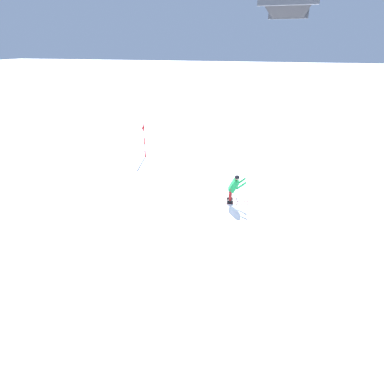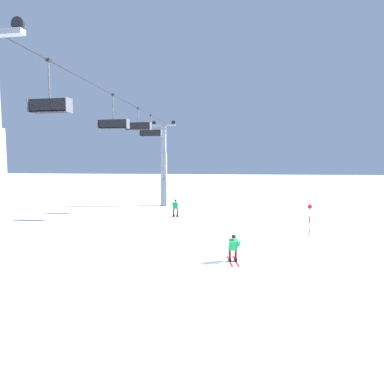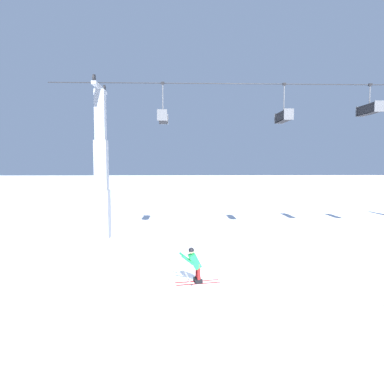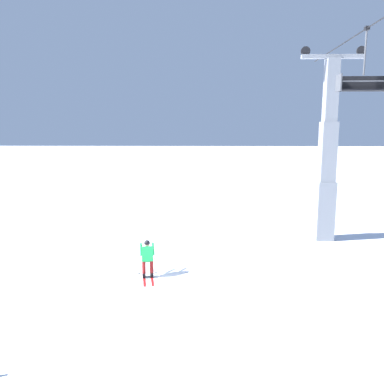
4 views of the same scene
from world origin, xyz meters
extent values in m
plane|color=white|center=(0.00, 0.00, 0.00)|extent=(260.00, 260.00, 0.00)
cube|color=red|center=(-0.76, -1.20, 0.01)|extent=(1.72, 0.41, 0.01)
cube|color=black|center=(-0.76, -1.20, 0.09)|extent=(0.30, 0.16, 0.16)
cylinder|color=maroon|center=(-0.76, -1.20, 0.48)|extent=(0.13, 0.13, 0.61)
cube|color=red|center=(-0.82, -0.91, 0.01)|extent=(1.72, 0.41, 0.01)
cube|color=black|center=(-0.82, -0.91, 0.09)|extent=(0.30, 0.16, 0.16)
cylinder|color=maroon|center=(-0.82, -0.91, 0.48)|extent=(0.13, 0.13, 0.61)
cube|color=green|center=(-0.92, -1.08, 0.86)|extent=(0.56, 0.50, 0.62)
sphere|color=tan|center=(-1.04, -1.10, 1.23)|extent=(0.20, 0.20, 0.20)
sphere|color=black|center=(-1.04, -1.10, 1.27)|extent=(0.22, 0.22, 0.22)
cylinder|color=green|center=(-1.19, -1.37, 0.96)|extent=(0.47, 0.17, 0.40)
cylinder|color=gray|center=(-1.21, -1.42, 0.41)|extent=(0.44, 0.22, 1.04)
cylinder|color=black|center=(-1.03, -1.43, 0.05)|extent=(0.07, 0.07, 0.01)
cylinder|color=green|center=(-1.28, -0.91, 0.96)|extent=(0.47, 0.17, 0.40)
cylinder|color=gray|center=(-1.31, -0.87, 0.41)|extent=(0.47, 0.05, 1.04)
cylinder|color=black|center=(-1.15, -0.80, 0.05)|extent=(0.07, 0.07, 0.01)
cube|color=gray|center=(-6.19, 7.15, 1.48)|extent=(0.89, 0.89, 2.96)
cube|color=gray|center=(-6.19, 7.15, 4.45)|extent=(0.74, 0.74, 2.96)
cube|color=gray|center=(-6.19, 7.15, 7.41)|extent=(0.60, 0.60, 2.96)
cube|color=gray|center=(-6.19, 7.15, 8.98)|extent=(0.28, 2.98, 0.18)
cylinder|color=black|center=(-6.19, 8.46, 9.23)|extent=(0.10, 0.44, 0.44)
cylinder|color=black|center=(-6.19, 5.84, 9.23)|extent=(0.10, 0.44, 0.44)
cube|color=black|center=(-2.48, 7.15, 9.29)|extent=(0.20, 0.16, 0.14)
cylinder|color=#4C4F54|center=(-2.48, 7.15, 8.44)|extent=(0.07, 0.07, 1.71)
cube|color=black|center=(-2.48, 7.15, 7.03)|extent=(0.45, 1.84, 0.06)
cube|color=black|center=(-2.68, 7.15, 7.31)|extent=(0.06, 1.84, 0.55)
cylinder|color=#4C4F54|center=(-2.18, 7.15, 7.33)|extent=(0.04, 1.75, 0.04)
cube|color=#4C4F54|center=(-2.48, 6.23, 7.31)|extent=(0.57, 0.05, 0.63)
camera|label=1|loc=(-2.53, 11.60, 6.66)|focal=28.56mm
camera|label=2|loc=(-16.09, -1.43, 4.68)|focal=30.10mm
camera|label=3|loc=(-1.44, -14.04, 4.49)|focal=32.75mm
camera|label=4|loc=(12.55, 1.07, 5.45)|focal=34.86mm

